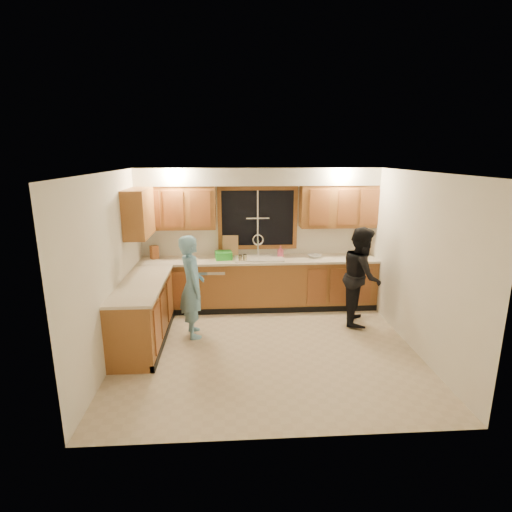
{
  "coord_description": "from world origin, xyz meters",
  "views": [
    {
      "loc": [
        -0.49,
        -5.25,
        2.72
      ],
      "look_at": [
        -0.11,
        0.65,
        1.21
      ],
      "focal_mm": 28.0,
      "sensor_mm": 36.0,
      "label": 1
    }
  ],
  "objects": [
    {
      "name": "ceiling",
      "position": [
        0.0,
        0.0,
        2.5
      ],
      "size": [
        4.2,
        4.2,
        0.0
      ],
      "primitive_type": "plane",
      "rotation": [
        3.14,
        0.0,
        0.0
      ],
      "color": "white"
    },
    {
      "name": "countertop_left",
      "position": [
        -1.79,
        0.35,
        0.9
      ],
      "size": [
        0.63,
        1.9,
        0.04
      ],
      "primitive_type": "cube",
      "color": "beige",
      "rests_on": "base_cabinets_left"
    },
    {
      "name": "wall_right",
      "position": [
        2.1,
        0.0,
        1.25
      ],
      "size": [
        0.0,
        3.8,
        3.8
      ],
      "primitive_type": "plane",
      "rotation": [
        1.57,
        0.0,
        -1.57
      ],
      "color": "white",
      "rests_on": "ground"
    },
    {
      "name": "upper_cabinets_return",
      "position": [
        -1.94,
        1.12,
        1.83
      ],
      "size": [
        0.33,
        0.9,
        0.75
      ],
      "primitive_type": "cube",
      "color": "#9C5F2D",
      "rests_on": "wall_left"
    },
    {
      "name": "countertop_back",
      "position": [
        0.0,
        1.58,
        0.9
      ],
      "size": [
        4.2,
        0.63,
        0.04
      ],
      "primitive_type": "cube",
      "color": "beige",
      "rests_on": "base_cabinets_back"
    },
    {
      "name": "cutting_board",
      "position": [
        -0.5,
        1.82,
        1.11
      ],
      "size": [
        0.29,
        0.11,
        0.38
      ],
      "primitive_type": "cube",
      "rotation": [
        -0.21,
        0.0,
        -0.04
      ],
      "color": "tan",
      "rests_on": "countertop_back"
    },
    {
      "name": "soap_bottle",
      "position": [
        0.4,
        1.67,
        1.03
      ],
      "size": [
        0.12,
        0.12,
        0.21
      ],
      "primitive_type": "imported",
      "rotation": [
        0.0,
        0.0,
        -0.32
      ],
      "color": "#D45072",
      "rests_on": "countertop_back"
    },
    {
      "name": "upper_cabinets_right",
      "position": [
        1.43,
        1.73,
        1.83
      ],
      "size": [
        1.35,
        0.33,
        0.75
      ],
      "primitive_type": "cube",
      "color": "#9C5F2D",
      "rests_on": "wall_back"
    },
    {
      "name": "can_left",
      "position": [
        -0.34,
        1.4,
        0.98
      ],
      "size": [
        0.09,
        0.09,
        0.12
      ],
      "primitive_type": "cylinder",
      "rotation": [
        0.0,
        0.0,
        0.39
      ],
      "color": "beige",
      "rests_on": "countertop_back"
    },
    {
      "name": "window_frame",
      "position": [
        0.0,
        1.89,
        1.6
      ],
      "size": [
        1.44,
        0.03,
        1.14
      ],
      "color": "black",
      "rests_on": "wall_back"
    },
    {
      "name": "can_right",
      "position": [
        -0.25,
        1.4,
        0.98
      ],
      "size": [
        0.08,
        0.08,
        0.13
      ],
      "primitive_type": "cylinder",
      "rotation": [
        0.0,
        0.0,
        -0.06
      ],
      "color": "beige",
      "rests_on": "countertop_back"
    },
    {
      "name": "woman",
      "position": [
        1.62,
        0.84,
        0.8
      ],
      "size": [
        0.78,
        0.91,
        1.6
      ],
      "primitive_type": "imported",
      "rotation": [
        0.0,
        0.0,
        1.32
      ],
      "color": "black",
      "rests_on": "floor"
    },
    {
      "name": "floor",
      "position": [
        0.0,
        0.0,
        0.0
      ],
      "size": [
        4.2,
        4.2,
        0.0
      ],
      "primitive_type": "plane",
      "color": "beige",
      "rests_on": "ground"
    },
    {
      "name": "stove",
      "position": [
        -1.8,
        -0.22,
        0.45
      ],
      "size": [
        0.58,
        0.75,
        0.9
      ],
      "primitive_type": "cube",
      "color": "silver",
      "rests_on": "floor"
    },
    {
      "name": "soffit",
      "position": [
        0.0,
        1.72,
        2.35
      ],
      "size": [
        4.2,
        0.35,
        0.3
      ],
      "primitive_type": "cube",
      "color": "beige",
      "rests_on": "wall_back"
    },
    {
      "name": "upper_cabinets_left",
      "position": [
        -1.43,
        1.73,
        1.83
      ],
      "size": [
        1.35,
        0.33,
        0.75
      ],
      "primitive_type": "cube",
      "color": "#9C5F2D",
      "rests_on": "wall_back"
    },
    {
      "name": "man",
      "position": [
        -1.09,
        0.52,
        0.79
      ],
      "size": [
        0.5,
        0.65,
        1.57
      ],
      "primitive_type": "imported",
      "rotation": [
        0.0,
        0.0,
        1.81
      ],
      "color": "#6EABD1",
      "rests_on": "floor"
    },
    {
      "name": "dishwasher",
      "position": [
        -0.85,
        1.59,
        0.41
      ],
      "size": [
        0.6,
        0.56,
        0.82
      ],
      "primitive_type": "cube",
      "color": "silver",
      "rests_on": "floor"
    },
    {
      "name": "base_cabinets_left",
      "position": [
        -1.8,
        0.35,
        0.44
      ],
      "size": [
        0.6,
        1.9,
        0.88
      ],
      "primitive_type": "cube",
      "color": "#9C5F2D",
      "rests_on": "ground"
    },
    {
      "name": "base_cabinets_back",
      "position": [
        0.0,
        1.6,
        0.44
      ],
      "size": [
        4.2,
        0.6,
        0.88
      ],
      "primitive_type": "cube",
      "color": "#9C5F2D",
      "rests_on": "ground"
    },
    {
      "name": "wall_left",
      "position": [
        -2.1,
        0.0,
        1.25
      ],
      "size": [
        0.0,
        3.8,
        3.8
      ],
      "primitive_type": "plane",
      "rotation": [
        1.57,
        0.0,
        1.57
      ],
      "color": "white",
      "rests_on": "ground"
    },
    {
      "name": "sink",
      "position": [
        0.0,
        1.6,
        0.86
      ],
      "size": [
        0.86,
        0.52,
        0.57
      ],
      "color": "silver",
      "rests_on": "countertop_back"
    },
    {
      "name": "wall_back",
      "position": [
        0.0,
        1.9,
        1.25
      ],
      "size": [
        4.2,
        0.0,
        4.2
      ],
      "primitive_type": "plane",
      "rotation": [
        1.57,
        0.0,
        0.0
      ],
      "color": "white",
      "rests_on": "ground"
    },
    {
      "name": "bowl",
      "position": [
        1.0,
        1.62,
        0.95
      ],
      "size": [
        0.29,
        0.29,
        0.06
      ],
      "primitive_type": "imported",
      "rotation": [
        0.0,
        0.0,
        0.37
      ],
      "color": "silver",
      "rests_on": "countertop_back"
    },
    {
      "name": "knife_block",
      "position": [
        -1.85,
        1.73,
        1.04
      ],
      "size": [
        0.17,
        0.16,
        0.23
      ],
      "primitive_type": "cube",
      "rotation": [
        0.0,
        0.0,
        0.64
      ],
      "color": "#9C562B",
      "rests_on": "countertop_back"
    },
    {
      "name": "dish_crate",
      "position": [
        -0.62,
        1.61,
        0.99
      ],
      "size": [
        0.32,
        0.3,
        0.13
      ],
      "primitive_type": "cube",
      "rotation": [
        0.0,
        0.0,
        0.13
      ],
      "color": "green",
      "rests_on": "countertop_back"
    }
  ]
}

